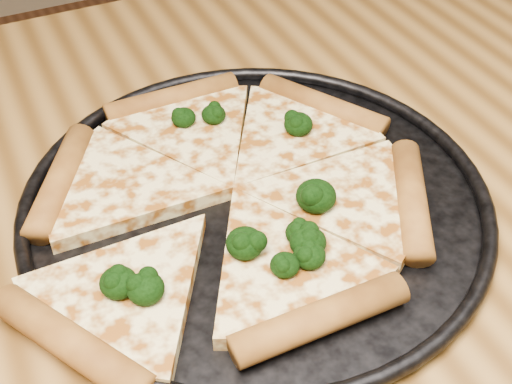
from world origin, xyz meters
name	(u,v)px	position (x,y,z in m)	size (l,w,h in m)	color
pizza_pan	(256,200)	(0.12, 0.06, 0.76)	(0.37, 0.37, 0.02)	black
pizza	(229,194)	(0.10, 0.07, 0.77)	(0.35, 0.30, 0.02)	#FFEB9C
broccoli_florets	(253,213)	(0.10, 0.04, 0.78)	(0.21, 0.21, 0.02)	black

